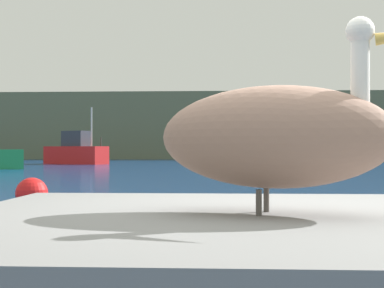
# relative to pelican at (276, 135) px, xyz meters

# --- Properties ---
(hillside_backdrop) EXTENTS (140.00, 15.00, 7.80)m
(hillside_backdrop) POSITION_rel_pelican_xyz_m (0.23, 68.85, 2.61)
(hillside_backdrop) COLOR #5B664C
(hillside_backdrop) RESTS_ON ground
(pelican) EXTENTS (1.49, 0.83, 0.97)m
(pelican) POSITION_rel_pelican_xyz_m (0.00, 0.00, 0.00)
(pelican) COLOR #957261
(pelican) RESTS_ON pier_dock
(fishing_boat_red) EXTENTS (5.64, 4.10, 4.49)m
(fishing_boat_red) POSITION_rel_pelican_xyz_m (-11.95, 41.91, -0.32)
(fishing_boat_red) COLOR red
(fishing_boat_red) RESTS_ON ground
(mooring_buoy) EXTENTS (0.64, 0.64, 0.64)m
(mooring_buoy) POSITION_rel_pelican_xyz_m (-4.09, 8.30, -0.97)
(mooring_buoy) COLOR red
(mooring_buoy) RESTS_ON ground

